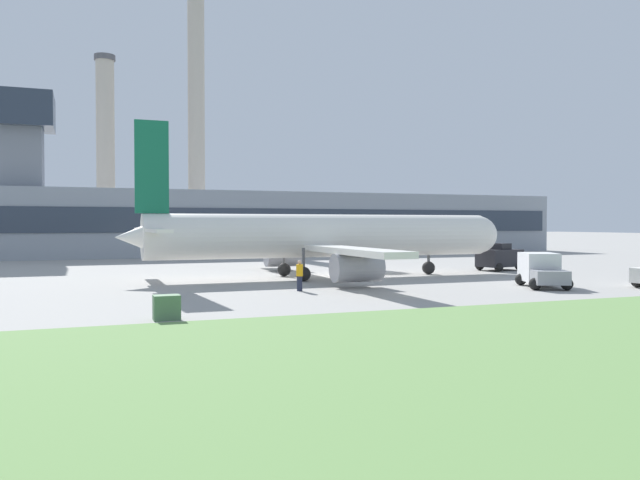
# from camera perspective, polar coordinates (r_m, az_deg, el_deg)

# --- Properties ---
(ground_plane) EXTENTS (400.00, 400.00, 0.00)m
(ground_plane) POSITION_cam_1_polar(r_m,az_deg,el_deg) (45.13, 1.25, -3.26)
(ground_plane) COLOR #999691
(terminal_building) EXTENTS (86.73, 13.75, 18.12)m
(terminal_building) POSITION_cam_1_polar(r_m,az_deg,el_deg) (78.00, -9.32, 1.77)
(terminal_building) COLOR #8C939E
(terminal_building) RESTS_ON ground_plane
(smokestack_left) EXTENTS (3.26, 3.26, 30.61)m
(smokestack_left) POSITION_cam_1_polar(r_m,az_deg,el_deg) (106.20, -19.02, 7.72)
(smokestack_left) COLOR #B2A899
(smokestack_left) RESTS_ON ground_plane
(smokestack_right) EXTENTS (3.11, 3.11, 44.15)m
(smokestack_right) POSITION_cam_1_polar(r_m,az_deg,el_deg) (105.03, -11.25, 11.58)
(smokestack_right) COLOR #B2A899
(smokestack_right) RESTS_ON ground_plane
(airplane) EXTENTS (27.88, 26.18, 10.19)m
(airplane) POSITION_cam_1_polar(r_m,az_deg,el_deg) (43.05, 0.10, 0.24)
(airplane) COLOR white
(airplane) RESTS_ON ground_plane
(pushback_tug) EXTENTS (3.82, 3.13, 2.18)m
(pushback_tug) POSITION_cam_1_polar(r_m,az_deg,el_deg) (52.09, 16.09, -1.59)
(pushback_tug) COLOR #232328
(pushback_tug) RESTS_ON ground_plane
(baggage_truck) EXTENTS (3.44, 4.46, 2.00)m
(baggage_truck) POSITION_cam_1_polar(r_m,az_deg,el_deg) (39.05, 19.58, -2.66)
(baggage_truck) COLOR gray
(baggage_truck) RESTS_ON ground_plane
(ground_crew_person) EXTENTS (0.40, 0.40, 1.71)m
(ground_crew_person) POSITION_cam_1_polar(r_m,az_deg,el_deg) (34.67, -1.88, -3.25)
(ground_crew_person) COLOR #23283D
(ground_crew_person) RESTS_ON ground_plane
(utility_cabinet) EXTENTS (1.01, 0.71, 0.97)m
(utility_cabinet) POSITION_cam_1_polar(r_m,az_deg,el_deg) (25.02, -13.85, -6.01)
(utility_cabinet) COLOR #4C724C
(utility_cabinet) RESTS_ON ground_plane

